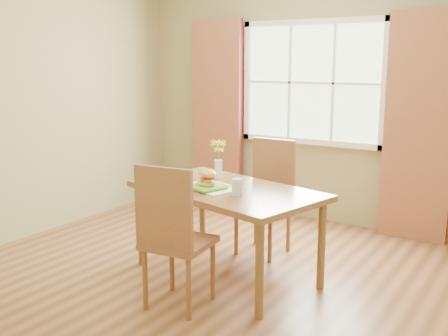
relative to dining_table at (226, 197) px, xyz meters
name	(u,v)px	position (x,y,z in m)	size (l,w,h in m)	color
room	(214,110)	(-0.09, -0.02, 0.69)	(4.24, 3.84, 2.74)	brown
window	(312,83)	(-0.09, 1.85, 0.84)	(1.62, 0.06, 1.32)	#B1D5A1
curtain_left	(217,115)	(-1.24, 1.76, 0.44)	(0.65, 0.08, 2.20)	maroon
curtain_right	(419,128)	(1.06, 1.76, 0.44)	(0.65, 0.08, 2.20)	maroon
dining_table	(226,197)	(0.00, 0.00, 0.00)	(1.68, 1.18, 0.74)	brown
chair_near	(172,232)	(0.01, -0.71, -0.09)	(0.48, 0.48, 1.05)	brown
chair_far	(268,191)	(0.00, 0.71, -0.10)	(0.44, 0.44, 1.03)	brown
placemat	(211,187)	(-0.10, -0.06, 0.08)	(0.45, 0.33, 0.01)	beige
plate	(207,187)	(-0.11, -0.12, 0.09)	(0.26, 0.26, 0.01)	#70C130
croissant_sandwich	(207,178)	(-0.11, -0.12, 0.16)	(0.22, 0.18, 0.14)	#F9AB54
water_glass	(237,188)	(0.20, -0.16, 0.14)	(0.09, 0.09, 0.13)	silver
flower_vase	(218,156)	(-0.23, 0.24, 0.28)	(0.14, 0.14, 0.33)	silver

